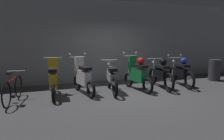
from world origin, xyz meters
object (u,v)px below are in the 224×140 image
at_px(motorbike_slot_3, 137,74).
at_px(motorbike_slot_4, 160,73).
at_px(motorbike_slot_1, 83,78).
at_px(motorbike_slot_5, 181,72).
at_px(motorbike_slot_2, 112,77).
at_px(motorbike_slot_0, 53,80).
at_px(bicycle, 13,90).
at_px(trash_bin, 214,70).

relative_size(motorbike_slot_3, motorbike_slot_4, 0.86).
distance_m(motorbike_slot_1, motorbike_slot_5, 3.72).
bearing_deg(motorbike_slot_2, motorbike_slot_3, -3.12).
bearing_deg(motorbike_slot_0, bicycle, -169.28).
relative_size(motorbike_slot_2, motorbike_slot_5, 1.00).
xyz_separation_m(motorbike_slot_1, motorbike_slot_5, (3.72, -0.08, 0.00)).
xyz_separation_m(motorbike_slot_0, bicycle, (-1.10, -0.21, -0.16)).
height_order(motorbike_slot_2, motorbike_slot_4, motorbike_slot_4).
bearing_deg(motorbike_slot_3, bicycle, -178.47).
height_order(motorbike_slot_0, trash_bin, motorbike_slot_0).
height_order(bicycle, trash_bin, trash_bin).
xyz_separation_m(motorbike_slot_1, motorbike_slot_2, (0.94, -0.09, -0.04)).
bearing_deg(trash_bin, motorbike_slot_3, -174.20).
relative_size(motorbike_slot_2, motorbike_slot_4, 0.99).
bearing_deg(bicycle, trash_bin, 3.67).
xyz_separation_m(motorbike_slot_2, trash_bin, (4.80, 0.34, -0.04)).
xyz_separation_m(motorbike_slot_2, motorbike_slot_3, (0.92, -0.05, 0.08)).
bearing_deg(bicycle, motorbike_slot_4, 1.28).
bearing_deg(trash_bin, motorbike_slot_4, -172.46).
height_order(motorbike_slot_1, motorbike_slot_2, motorbike_slot_1).
distance_m(motorbike_slot_0, bicycle, 1.13).
height_order(motorbike_slot_1, trash_bin, motorbike_slot_1).
height_order(motorbike_slot_4, motorbike_slot_5, motorbike_slot_5).
distance_m(motorbike_slot_4, motorbike_slot_5, 0.93).
xyz_separation_m(motorbike_slot_4, bicycle, (-4.81, -0.11, -0.16)).
bearing_deg(motorbike_slot_4, motorbike_slot_5, 3.68).
bearing_deg(motorbike_slot_2, motorbike_slot_0, 178.32).
bearing_deg(motorbike_slot_0, trash_bin, 2.49).
height_order(motorbike_slot_0, motorbike_slot_2, motorbike_slot_0).
distance_m(motorbike_slot_0, motorbike_slot_4, 3.71).
height_order(motorbike_slot_2, bicycle, motorbike_slot_2).
relative_size(motorbike_slot_2, motorbike_slot_3, 1.15).
bearing_deg(trash_bin, motorbike_slot_0, -177.51).
height_order(motorbike_slot_0, bicycle, motorbike_slot_0).
xyz_separation_m(motorbike_slot_4, motorbike_slot_5, (0.93, 0.06, 0.00)).
bearing_deg(trash_bin, motorbike_slot_5, -170.70).
xyz_separation_m(motorbike_slot_1, bicycle, (-2.02, -0.25, -0.17)).
bearing_deg(bicycle, motorbike_slot_3, 1.53).
relative_size(motorbike_slot_0, motorbike_slot_2, 0.87).
distance_m(motorbike_slot_1, motorbike_slot_2, 0.94).
height_order(motorbike_slot_2, motorbike_slot_3, motorbike_slot_3).
relative_size(motorbike_slot_1, trash_bin, 1.88).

